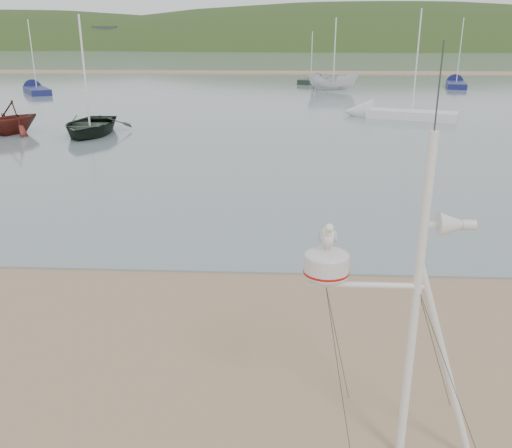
{
  "coord_description": "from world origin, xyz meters",
  "views": [
    {
      "loc": [
        2.33,
        -6.68,
        4.87
      ],
      "look_at": [
        1.93,
        1.0,
        2.19
      ],
      "focal_mm": 38.0,
      "sensor_mm": 36.0,
      "label": 1
    }
  ],
  "objects_px": {
    "sailboat_white_near": "(382,113)",
    "mast_rig": "(404,376)",
    "boat_white": "(334,66)",
    "boat_red": "(8,102)",
    "sailboat_blue_near": "(34,89)",
    "sailboat_blue_far": "(455,83)",
    "boat_dark": "(86,86)",
    "sailboat_dark_mid": "(315,80)"
  },
  "relations": [
    {
      "from": "sailboat_dark_mid",
      "to": "boat_red",
      "type": "bearing_deg",
      "value": -117.44
    },
    {
      "from": "boat_dark",
      "to": "sailboat_blue_far",
      "type": "relative_size",
      "value": 0.68
    },
    {
      "from": "boat_red",
      "to": "mast_rig",
      "type": "bearing_deg",
      "value": -28.85
    },
    {
      "from": "boat_dark",
      "to": "sailboat_white_near",
      "type": "xyz_separation_m",
      "value": [
        15.98,
        7.11,
        -2.2
      ]
    },
    {
      "from": "boat_red",
      "to": "sailboat_white_near",
      "type": "distance_m",
      "value": 21.36
    },
    {
      "from": "boat_dark",
      "to": "sailboat_dark_mid",
      "type": "distance_m",
      "value": 35.96
    },
    {
      "from": "sailboat_dark_mid",
      "to": "sailboat_white_near",
      "type": "xyz_separation_m",
      "value": [
        2.76,
        -26.26,
        -0.0
      ]
    },
    {
      "from": "sailboat_white_near",
      "to": "boat_dark",
      "type": "bearing_deg",
      "value": -156.02
    },
    {
      "from": "sailboat_blue_far",
      "to": "sailboat_blue_near",
      "type": "distance_m",
      "value": 40.75
    },
    {
      "from": "mast_rig",
      "to": "sailboat_white_near",
      "type": "height_order",
      "value": "sailboat_white_near"
    },
    {
      "from": "boat_dark",
      "to": "boat_red",
      "type": "distance_m",
      "value": 4.2
    },
    {
      "from": "boat_white",
      "to": "sailboat_white_near",
      "type": "relative_size",
      "value": 0.63
    },
    {
      "from": "mast_rig",
      "to": "sailboat_blue_near",
      "type": "height_order",
      "value": "sailboat_blue_near"
    },
    {
      "from": "mast_rig",
      "to": "boat_red",
      "type": "xyz_separation_m",
      "value": [
        -15.48,
        21.9,
        0.49
      ]
    },
    {
      "from": "mast_rig",
      "to": "sailboat_blue_near",
      "type": "xyz_separation_m",
      "value": [
        -24.1,
        43.64,
        -0.87
      ]
    },
    {
      "from": "boat_white",
      "to": "sailboat_blue_far",
      "type": "relative_size",
      "value": 0.62
    },
    {
      "from": "mast_rig",
      "to": "boat_dark",
      "type": "bearing_deg",
      "value": 117.41
    },
    {
      "from": "boat_red",
      "to": "sailboat_blue_near",
      "type": "bearing_deg",
      "value": 137.52
    },
    {
      "from": "boat_dark",
      "to": "sailboat_blue_far",
      "type": "xyz_separation_m",
      "value": [
        27.14,
        30.13,
        -2.2
      ]
    },
    {
      "from": "mast_rig",
      "to": "boat_dark",
      "type": "distance_m",
      "value": 24.72
    },
    {
      "from": "boat_red",
      "to": "sailboat_blue_near",
      "type": "relative_size",
      "value": 0.48
    },
    {
      "from": "boat_dark",
      "to": "sailboat_blue_near",
      "type": "distance_m",
      "value": 25.28
    },
    {
      "from": "boat_red",
      "to": "boat_white",
      "type": "bearing_deg",
      "value": 77.37
    },
    {
      "from": "sailboat_blue_near",
      "to": "sailboat_white_near",
      "type": "height_order",
      "value": "sailboat_white_near"
    },
    {
      "from": "sailboat_white_near",
      "to": "mast_rig",
      "type": "bearing_deg",
      "value": -99.04
    },
    {
      "from": "sailboat_blue_near",
      "to": "sailboat_white_near",
      "type": "xyz_separation_m",
      "value": [
        28.71,
        -14.62,
        -0.0
      ]
    },
    {
      "from": "boat_white",
      "to": "sailboat_white_near",
      "type": "distance_m",
      "value": 16.18
    },
    {
      "from": "mast_rig",
      "to": "sailboat_blue_far",
      "type": "relative_size",
      "value": 0.66
    },
    {
      "from": "mast_rig",
      "to": "sailboat_dark_mid",
      "type": "height_order",
      "value": "sailboat_dark_mid"
    },
    {
      "from": "boat_dark",
      "to": "sailboat_blue_near",
      "type": "xyz_separation_m",
      "value": [
        -12.73,
        21.73,
        -2.2
      ]
    },
    {
      "from": "sailboat_dark_mid",
      "to": "sailboat_white_near",
      "type": "height_order",
      "value": "sailboat_white_near"
    },
    {
      "from": "boat_dark",
      "to": "boat_white",
      "type": "xyz_separation_m",
      "value": [
        14.26,
        23.07,
        -0.22
      ]
    },
    {
      "from": "sailboat_blue_far",
      "to": "sailboat_white_near",
      "type": "distance_m",
      "value": 25.59
    },
    {
      "from": "boat_red",
      "to": "sailboat_white_near",
      "type": "relative_size",
      "value": 0.46
    },
    {
      "from": "boat_white",
      "to": "sailboat_white_near",
      "type": "xyz_separation_m",
      "value": [
        1.72,
        -15.96,
        -1.99
      ]
    },
    {
      "from": "boat_dark",
      "to": "sailboat_blue_far",
      "type": "bearing_deg",
      "value": 46.66
    },
    {
      "from": "sailboat_blue_far",
      "to": "sailboat_dark_mid",
      "type": "height_order",
      "value": "sailboat_blue_far"
    },
    {
      "from": "sailboat_white_near",
      "to": "sailboat_blue_near",
      "type": "bearing_deg",
      "value": 153.01
    },
    {
      "from": "boat_white",
      "to": "sailboat_blue_near",
      "type": "distance_m",
      "value": 27.1
    },
    {
      "from": "boat_red",
      "to": "boat_white",
      "type": "relative_size",
      "value": 0.72
    },
    {
      "from": "boat_white",
      "to": "sailboat_blue_far",
      "type": "bearing_deg",
      "value": -51.36
    },
    {
      "from": "sailboat_white_near",
      "to": "boat_white",
      "type": "bearing_deg",
      "value": 96.14
    }
  ]
}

